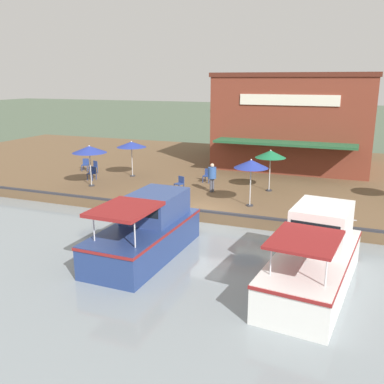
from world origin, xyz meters
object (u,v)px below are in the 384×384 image
(patio_umbrella_near_quay_edge, at_px, (89,149))
(tree_downstream_bank, at_px, (336,104))
(patio_umbrella_back_row, at_px, (271,154))
(motorboat_outer_channel, at_px, (318,255))
(patio_umbrella_far_corner, at_px, (131,145))
(tree_behind_restaurant, at_px, (232,108))
(waterfront_restaurant, at_px, (296,120))
(cafe_chair_back_row_seat, at_px, (92,172))
(person_near_entrance, at_px, (212,174))
(motorboat_distant_upstream, at_px, (153,228))
(patio_umbrella_by_entrance, at_px, (251,164))
(cafe_chair_under_first_umbrella, at_px, (94,166))
(cafe_chair_mid_patio, at_px, (85,164))
(cafe_chair_far_corner_seat, at_px, (207,175))
(cafe_chair_facing_river, at_px, (180,183))

(patio_umbrella_near_quay_edge, bearing_deg, tree_downstream_bank, 142.56)
(patio_umbrella_back_row, distance_m, motorboat_outer_channel, 10.57)
(patio_umbrella_far_corner, height_order, tree_behind_restaurant, tree_behind_restaurant)
(waterfront_restaurant, xyz_separation_m, cafe_chair_back_row_seat, (9.89, -11.42, -2.92))
(cafe_chair_back_row_seat, relative_size, person_near_entrance, 0.50)
(cafe_chair_back_row_seat, bearing_deg, patio_umbrella_back_row, 96.75)
(patio_umbrella_back_row, relative_size, motorboat_outer_channel, 0.33)
(cafe_chair_back_row_seat, bearing_deg, motorboat_distant_upstream, 46.32)
(waterfront_restaurant, relative_size, patio_umbrella_near_quay_edge, 4.39)
(patio_umbrella_by_entrance, relative_size, cafe_chair_under_first_umbrella, 2.90)
(patio_umbrella_near_quay_edge, xyz_separation_m, tree_behind_restaurant, (-16.19, 4.10, 1.60))
(cafe_chair_mid_patio, xyz_separation_m, cafe_chair_far_corner_seat, (0.18, 9.34, 0.00))
(patio_umbrella_near_quay_edge, height_order, cafe_chair_facing_river, patio_umbrella_near_quay_edge)
(patio_umbrella_by_entrance, relative_size, cafe_chair_far_corner_seat, 2.90)
(patio_umbrella_back_row, height_order, person_near_entrance, patio_umbrella_back_row)
(tree_behind_restaurant, bearing_deg, cafe_chair_mid_patio, -29.92)
(patio_umbrella_back_row, xyz_separation_m, cafe_chair_under_first_umbrella, (-0.40, -12.36, -1.70))
(motorboat_distant_upstream, bearing_deg, cafe_chair_facing_river, -165.30)
(cafe_chair_facing_river, bearing_deg, motorboat_outer_channel, 47.53)
(cafe_chair_far_corner_seat, distance_m, tree_behind_restaurant, 13.25)
(patio_umbrella_back_row, height_order, motorboat_distant_upstream, patio_umbrella_back_row)
(patio_umbrella_far_corner, distance_m, patio_umbrella_back_row, 9.39)
(motorboat_outer_channel, relative_size, tree_downstream_bank, 1.09)
(waterfront_restaurant, xyz_separation_m, tree_downstream_bank, (-5.50, 2.44, 0.93))
(cafe_chair_facing_river, distance_m, person_near_entrance, 1.98)
(cafe_chair_far_corner_seat, distance_m, tree_downstream_bank, 15.36)
(waterfront_restaurant, bearing_deg, cafe_chair_far_corner_seat, -28.28)
(waterfront_restaurant, relative_size, cafe_chair_under_first_umbrella, 12.99)
(cafe_chair_back_row_seat, xyz_separation_m, tree_behind_restaurant, (-14.71, 5.04, 3.39))
(patio_umbrella_back_row, xyz_separation_m, motorboat_outer_channel, (9.74, 3.70, -1.77))
(cafe_chair_back_row_seat, bearing_deg, cafe_chair_facing_river, 85.20)
(waterfront_restaurant, distance_m, cafe_chair_facing_river, 11.93)
(tree_downstream_bank, bearing_deg, tree_behind_restaurant, -85.57)
(patio_umbrella_back_row, xyz_separation_m, cafe_chair_far_corner_seat, (-0.75, -4.10, -1.70))
(waterfront_restaurant, height_order, patio_umbrella_by_entrance, waterfront_restaurant)
(cafe_chair_mid_patio, relative_size, person_near_entrance, 0.50)
(cafe_chair_far_corner_seat, relative_size, motorboat_distant_upstream, 0.12)
(patio_umbrella_near_quay_edge, xyz_separation_m, tree_downstream_bank, (-16.88, 12.92, 2.07))
(patio_umbrella_back_row, distance_m, tree_downstream_bank, 14.44)
(patio_umbrella_far_corner, relative_size, motorboat_distant_upstream, 0.34)
(patio_umbrella_by_entrance, height_order, cafe_chair_far_corner_seat, patio_umbrella_by_entrance)
(patio_umbrella_near_quay_edge, bearing_deg, cafe_chair_back_row_seat, -147.78)
(person_near_entrance, height_order, tree_behind_restaurant, tree_behind_restaurant)
(patio_umbrella_far_corner, height_order, cafe_chair_far_corner_seat, patio_umbrella_far_corner)
(patio_umbrella_by_entrance, distance_m, person_near_entrance, 3.55)
(cafe_chair_mid_patio, height_order, tree_downstream_bank, tree_downstream_bank)
(waterfront_restaurant, height_order, motorboat_distant_upstream, waterfront_restaurant)
(cafe_chair_under_first_umbrella, relative_size, tree_behind_restaurant, 0.14)
(patio_umbrella_near_quay_edge, distance_m, cafe_chair_under_first_umbrella, 4.18)
(tree_downstream_bank, bearing_deg, cafe_chair_under_first_umbrella, -47.50)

